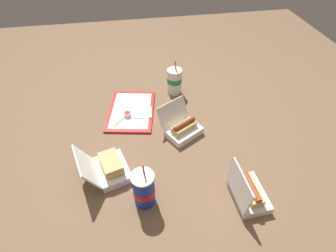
{
  "coord_description": "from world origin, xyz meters",
  "views": [
    {
      "loc": [
        -1.0,
        0.14,
        1.01
      ],
      "look_at": [
        -0.01,
        -0.03,
        0.05
      ],
      "focal_mm": 28.0,
      "sensor_mm": 36.0,
      "label": 1
    }
  ],
  "objects_px": {
    "food_tray": "(131,111)",
    "clamshell_sandwich_center": "(109,168)",
    "plastic_fork": "(120,120)",
    "soda_cup_front": "(174,81)",
    "ketchup_cup": "(127,114)",
    "clamshell_hotdog_corner": "(182,128)",
    "clamshell_hotdog_back": "(248,192)",
    "soda_cup_left": "(144,189)"
  },
  "relations": [
    {
      "from": "food_tray",
      "to": "clamshell_sandwich_center",
      "type": "height_order",
      "value": "clamshell_sandwich_center"
    },
    {
      "from": "plastic_fork",
      "to": "soda_cup_front",
      "type": "distance_m",
      "value": 0.43
    },
    {
      "from": "ketchup_cup",
      "to": "soda_cup_front",
      "type": "distance_m",
      "value": 0.37
    },
    {
      "from": "food_tray",
      "to": "clamshell_hotdog_corner",
      "type": "relative_size",
      "value": 1.66
    },
    {
      "from": "clamshell_hotdog_corner",
      "to": "clamshell_sandwich_center",
      "type": "relative_size",
      "value": 0.99
    },
    {
      "from": "ketchup_cup",
      "to": "clamshell_hotdog_back",
      "type": "distance_m",
      "value": 0.77
    },
    {
      "from": "clamshell_hotdog_corner",
      "to": "soda_cup_front",
      "type": "height_order",
      "value": "soda_cup_front"
    },
    {
      "from": "ketchup_cup",
      "to": "soda_cup_left",
      "type": "relative_size",
      "value": 0.17
    },
    {
      "from": "plastic_fork",
      "to": "clamshell_hotdog_back",
      "type": "distance_m",
      "value": 0.78
    },
    {
      "from": "plastic_fork",
      "to": "ketchup_cup",
      "type": "bearing_deg",
      "value": -10.14
    },
    {
      "from": "clamshell_sandwich_center",
      "to": "ketchup_cup",
      "type": "bearing_deg",
      "value": -15.18
    },
    {
      "from": "plastic_fork",
      "to": "soda_cup_left",
      "type": "bearing_deg",
      "value": -127.01
    },
    {
      "from": "clamshell_sandwich_center",
      "to": "soda_cup_left",
      "type": "distance_m",
      "value": 0.23
    },
    {
      "from": "soda_cup_left",
      "to": "food_tray",
      "type": "bearing_deg",
      "value": 1.68
    },
    {
      "from": "ketchup_cup",
      "to": "clamshell_sandwich_center",
      "type": "bearing_deg",
      "value": 164.82
    },
    {
      "from": "clamshell_hotdog_corner",
      "to": "clamshell_hotdog_back",
      "type": "relative_size",
      "value": 1.25
    },
    {
      "from": "clamshell_sandwich_center",
      "to": "soda_cup_left",
      "type": "bearing_deg",
      "value": -139.38
    },
    {
      "from": "ketchup_cup",
      "to": "clamshell_hotdog_corner",
      "type": "bearing_deg",
      "value": -122.33
    },
    {
      "from": "clamshell_hotdog_corner",
      "to": "clamshell_hotdog_back",
      "type": "distance_m",
      "value": 0.47
    },
    {
      "from": "clamshell_sandwich_center",
      "to": "clamshell_hotdog_back",
      "type": "height_order",
      "value": "clamshell_hotdog_back"
    },
    {
      "from": "clamshell_sandwich_center",
      "to": "food_tray",
      "type": "bearing_deg",
      "value": -16.37
    },
    {
      "from": "food_tray",
      "to": "clamshell_hotdog_back",
      "type": "height_order",
      "value": "clamshell_hotdog_back"
    },
    {
      "from": "food_tray",
      "to": "clamshell_sandwich_center",
      "type": "xyz_separation_m",
      "value": [
        -0.43,
        0.13,
        0.04
      ]
    },
    {
      "from": "ketchup_cup",
      "to": "clamshell_hotdog_corner",
      "type": "distance_m",
      "value": 0.34
    },
    {
      "from": "plastic_fork",
      "to": "clamshell_hotdog_back",
      "type": "height_order",
      "value": "clamshell_hotdog_back"
    },
    {
      "from": "ketchup_cup",
      "to": "soda_cup_left",
      "type": "bearing_deg",
      "value": -175.74
    },
    {
      "from": "ketchup_cup",
      "to": "plastic_fork",
      "type": "xyz_separation_m",
      "value": [
        -0.03,
        0.04,
        -0.01
      ]
    },
    {
      "from": "soda_cup_front",
      "to": "soda_cup_left",
      "type": "height_order",
      "value": "soda_cup_left"
    },
    {
      "from": "food_tray",
      "to": "plastic_fork",
      "type": "height_order",
      "value": "plastic_fork"
    },
    {
      "from": "clamshell_hotdog_back",
      "to": "soda_cup_left",
      "type": "xyz_separation_m",
      "value": [
        0.06,
        0.44,
        0.05
      ]
    },
    {
      "from": "clamshell_hotdog_corner",
      "to": "clamshell_hotdog_back",
      "type": "bearing_deg",
      "value": -155.82
    },
    {
      "from": "food_tray",
      "to": "clamshell_sandwich_center",
      "type": "relative_size",
      "value": 1.65
    },
    {
      "from": "plastic_fork",
      "to": "clamshell_hotdog_back",
      "type": "bearing_deg",
      "value": -94.28
    },
    {
      "from": "clamshell_hotdog_corner",
      "to": "soda_cup_left",
      "type": "distance_m",
      "value": 0.45
    },
    {
      "from": "food_tray",
      "to": "soda_cup_front",
      "type": "xyz_separation_m",
      "value": [
        0.15,
        -0.29,
        0.08
      ]
    },
    {
      "from": "plastic_fork",
      "to": "soda_cup_left",
      "type": "distance_m",
      "value": 0.53
    },
    {
      "from": "clamshell_sandwich_center",
      "to": "soda_cup_front",
      "type": "xyz_separation_m",
      "value": [
        0.58,
        -0.41,
        0.04
      ]
    },
    {
      "from": "ketchup_cup",
      "to": "soda_cup_front",
      "type": "relative_size",
      "value": 0.18
    },
    {
      "from": "plastic_fork",
      "to": "clamshell_sandwich_center",
      "type": "bearing_deg",
      "value": -146.0
    },
    {
      "from": "food_tray",
      "to": "ketchup_cup",
      "type": "bearing_deg",
      "value": 155.12
    },
    {
      "from": "clamshell_hotdog_corner",
      "to": "food_tray",
      "type": "bearing_deg",
      "value": 48.5
    },
    {
      "from": "clamshell_hotdog_corner",
      "to": "clamshell_hotdog_back",
      "type": "height_order",
      "value": "clamshell_hotdog_back"
    }
  ]
}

